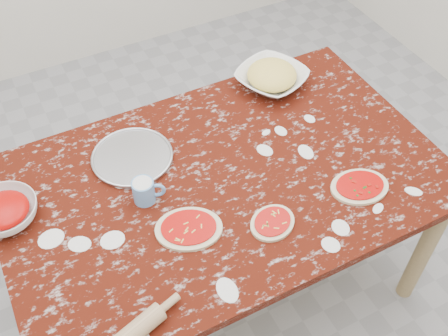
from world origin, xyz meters
TOP-DOWN VIEW (x-y plane):
  - ground at (0.00, 0.00)m, footprint 4.00×4.00m
  - worktable at (0.00, 0.00)m, footprint 1.60×1.00m
  - pizza_tray at (-0.26, 0.24)m, footprint 0.35×0.35m
  - sauce_bowl at (-0.74, 0.17)m, footprint 0.29×0.29m
  - cheese_bowl at (0.42, 0.38)m, footprint 0.37×0.37m
  - flour_mug at (-0.29, 0.03)m, footprint 0.11×0.08m
  - pizza_left at (-0.21, -0.15)m, footprint 0.28×0.25m
  - pizza_mid at (0.05, -0.26)m, footprint 0.20×0.18m
  - pizza_right at (0.41, -0.27)m, footprint 0.24×0.20m

SIDE VIEW (x-z plane):
  - ground at x=0.00m, z-range 0.00..0.00m
  - worktable at x=0.00m, z-range 0.29..1.04m
  - pizza_tray at x=-0.26m, z-range 0.75..0.76m
  - pizza_mid at x=0.05m, z-range 0.75..0.77m
  - pizza_right at x=0.41m, z-range 0.75..0.77m
  - pizza_left at x=-0.21m, z-range 0.75..0.77m
  - cheese_bowl at x=0.42m, z-range 0.75..0.82m
  - sauce_bowl at x=-0.74m, z-range 0.75..0.82m
  - flour_mug at x=-0.29m, z-range 0.75..0.84m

